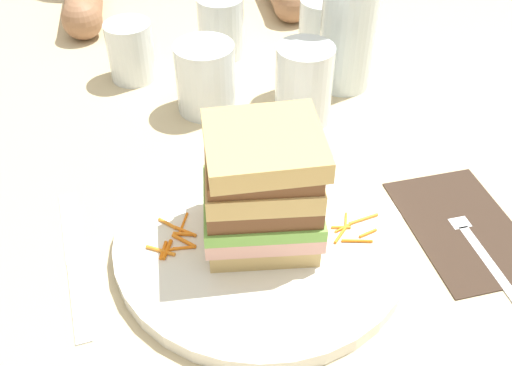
{
  "coord_description": "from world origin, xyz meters",
  "views": [
    {
      "loc": [
        -0.07,
        -0.38,
        0.43
      ],
      "look_at": [
        0.01,
        0.04,
        0.06
      ],
      "focal_mm": 40.54,
      "sensor_mm": 36.0,
      "label": 1
    }
  ],
  "objects_px": {
    "napkin_dark": "(463,227)",
    "empty_tumbler_2": "(206,78)",
    "fork": "(475,240)",
    "juice_glass": "(304,89)",
    "main_plate": "(261,239)",
    "sandwich": "(262,188)",
    "empty_tumbler_0": "(221,27)",
    "knife": "(75,264)",
    "empty_tumbler_3": "(323,25)",
    "empty_tumbler_1": "(131,51)"
  },
  "relations": [
    {
      "from": "fork",
      "to": "empty_tumbler_0",
      "type": "bearing_deg",
      "value": 114.73
    },
    {
      "from": "main_plate",
      "to": "empty_tumbler_0",
      "type": "relative_size",
      "value": 3.27
    },
    {
      "from": "main_plate",
      "to": "sandwich",
      "type": "bearing_deg",
      "value": -25.11
    },
    {
      "from": "napkin_dark",
      "to": "empty_tumbler_2",
      "type": "height_order",
      "value": "empty_tumbler_2"
    },
    {
      "from": "empty_tumbler_3",
      "to": "empty_tumbler_2",
      "type": "bearing_deg",
      "value": -145.33
    },
    {
      "from": "fork",
      "to": "empty_tumbler_3",
      "type": "height_order",
      "value": "empty_tumbler_3"
    },
    {
      "from": "main_plate",
      "to": "empty_tumbler_3",
      "type": "distance_m",
      "value": 0.42
    },
    {
      "from": "fork",
      "to": "empty_tumbler_2",
      "type": "xyz_separation_m",
      "value": [
        -0.24,
        0.29,
        0.04
      ]
    },
    {
      "from": "empty_tumbler_2",
      "to": "knife",
      "type": "bearing_deg",
      "value": -122.44
    },
    {
      "from": "juice_glass",
      "to": "empty_tumbler_2",
      "type": "relative_size",
      "value": 1.1
    },
    {
      "from": "knife",
      "to": "empty_tumbler_2",
      "type": "distance_m",
      "value": 0.3
    },
    {
      "from": "empty_tumbler_1",
      "to": "empty_tumbler_3",
      "type": "relative_size",
      "value": 1.04
    },
    {
      "from": "fork",
      "to": "juice_glass",
      "type": "height_order",
      "value": "juice_glass"
    },
    {
      "from": "napkin_dark",
      "to": "knife",
      "type": "relative_size",
      "value": 0.83
    },
    {
      "from": "sandwich",
      "to": "main_plate",
      "type": "bearing_deg",
      "value": 154.89
    },
    {
      "from": "knife",
      "to": "juice_glass",
      "type": "bearing_deg",
      "value": 36.55
    },
    {
      "from": "knife",
      "to": "empty_tumbler_0",
      "type": "xyz_separation_m",
      "value": [
        0.2,
        0.39,
        0.04
      ]
    },
    {
      "from": "knife",
      "to": "empty_tumbler_3",
      "type": "xyz_separation_m",
      "value": [
        0.35,
        0.38,
        0.04
      ]
    },
    {
      "from": "empty_tumbler_3",
      "to": "empty_tumbler_1",
      "type": "bearing_deg",
      "value": -172.97
    },
    {
      "from": "fork",
      "to": "juice_glass",
      "type": "distance_m",
      "value": 0.28
    },
    {
      "from": "fork",
      "to": "knife",
      "type": "relative_size",
      "value": 0.83
    },
    {
      "from": "juice_glass",
      "to": "empty_tumbler_3",
      "type": "xyz_separation_m",
      "value": [
        0.07,
        0.18,
        -0.0
      ]
    },
    {
      "from": "main_plate",
      "to": "napkin_dark",
      "type": "xyz_separation_m",
      "value": [
        0.21,
        -0.01,
        -0.01
      ]
    },
    {
      "from": "main_plate",
      "to": "sandwich",
      "type": "distance_m",
      "value": 0.07
    },
    {
      "from": "sandwich",
      "to": "empty_tumbler_3",
      "type": "relative_size",
      "value": 1.56
    },
    {
      "from": "juice_glass",
      "to": "empty_tumbler_1",
      "type": "height_order",
      "value": "juice_glass"
    },
    {
      "from": "sandwich",
      "to": "empty_tumbler_3",
      "type": "bearing_deg",
      "value": 66.91
    },
    {
      "from": "main_plate",
      "to": "empty_tumbler_2",
      "type": "height_order",
      "value": "empty_tumbler_2"
    },
    {
      "from": "napkin_dark",
      "to": "empty_tumbler_2",
      "type": "xyz_separation_m",
      "value": [
        -0.24,
        0.27,
        0.04
      ]
    },
    {
      "from": "fork",
      "to": "knife",
      "type": "distance_m",
      "value": 0.4
    },
    {
      "from": "main_plate",
      "to": "empty_tumbler_1",
      "type": "relative_size",
      "value": 3.55
    },
    {
      "from": "napkin_dark",
      "to": "fork",
      "type": "relative_size",
      "value": 1.0
    },
    {
      "from": "empty_tumbler_0",
      "to": "juice_glass",
      "type": "bearing_deg",
      "value": -66.72
    },
    {
      "from": "knife",
      "to": "main_plate",
      "type": "bearing_deg",
      "value": -1.88
    },
    {
      "from": "knife",
      "to": "empty_tumbler_1",
      "type": "relative_size",
      "value": 2.44
    },
    {
      "from": "empty_tumbler_2",
      "to": "empty_tumbler_3",
      "type": "xyz_separation_m",
      "value": [
        0.19,
        0.13,
        -0.01
      ]
    },
    {
      "from": "sandwich",
      "to": "empty_tumbler_1",
      "type": "bearing_deg",
      "value": 108.69
    },
    {
      "from": "main_plate",
      "to": "juice_glass",
      "type": "relative_size",
      "value": 2.89
    },
    {
      "from": "empty_tumbler_1",
      "to": "empty_tumbler_3",
      "type": "xyz_separation_m",
      "value": [
        0.28,
        0.04,
        -0.0
      ]
    },
    {
      "from": "juice_glass",
      "to": "main_plate",
      "type": "bearing_deg",
      "value": -113.76
    },
    {
      "from": "empty_tumbler_2",
      "to": "empty_tumbler_3",
      "type": "height_order",
      "value": "empty_tumbler_2"
    },
    {
      "from": "napkin_dark",
      "to": "empty_tumbler_0",
      "type": "xyz_separation_m",
      "value": [
        -0.2,
        0.41,
        0.04
      ]
    },
    {
      "from": "napkin_dark",
      "to": "fork",
      "type": "xyz_separation_m",
      "value": [
        0.0,
        -0.02,
        0.0
      ]
    },
    {
      "from": "knife",
      "to": "empty_tumbler_0",
      "type": "distance_m",
      "value": 0.44
    },
    {
      "from": "empty_tumbler_0",
      "to": "empty_tumbler_1",
      "type": "xyz_separation_m",
      "value": [
        -0.13,
        -0.04,
        -0.0
      ]
    },
    {
      "from": "napkin_dark",
      "to": "fork",
      "type": "height_order",
      "value": "fork"
    },
    {
      "from": "sandwich",
      "to": "fork",
      "type": "relative_size",
      "value": 0.73
    },
    {
      "from": "empty_tumbler_0",
      "to": "sandwich",
      "type": "bearing_deg",
      "value": -91.86
    },
    {
      "from": "main_plate",
      "to": "empty_tumbler_0",
      "type": "distance_m",
      "value": 0.4
    },
    {
      "from": "empty_tumbler_0",
      "to": "empty_tumbler_3",
      "type": "height_order",
      "value": "empty_tumbler_0"
    }
  ]
}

